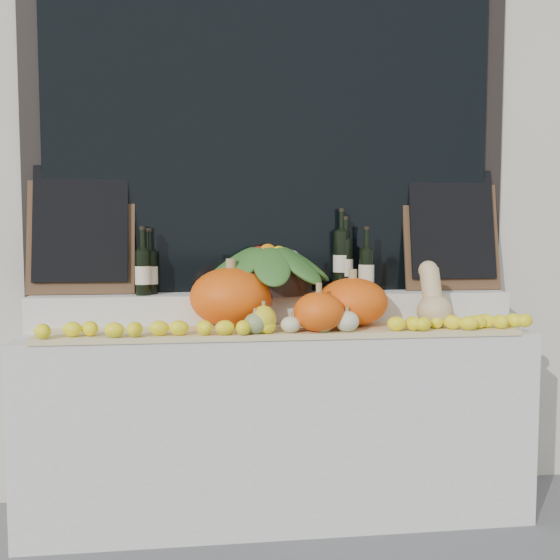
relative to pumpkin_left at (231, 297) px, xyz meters
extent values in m
cube|color=beige|center=(0.22, 0.74, 1.21)|extent=(7.00, 0.90, 4.50)
cube|color=black|center=(0.22, 0.29, 0.86)|extent=(2.40, 0.04, 2.10)
cube|color=black|center=(0.22, 0.26, 0.86)|extent=(2.20, 0.02, 2.00)
cube|color=silver|center=(0.22, 0.02, -0.60)|extent=(2.30, 0.55, 0.88)
cube|color=silver|center=(0.22, 0.17, -0.08)|extent=(2.30, 0.25, 0.16)
cube|color=tan|center=(0.22, -0.11, -0.15)|extent=(2.10, 0.32, 0.02)
ellipsoid|color=#FB5C0D|center=(0.00, 0.00, 0.00)|extent=(0.43, 0.43, 0.27)
ellipsoid|color=#FB5C0D|center=(0.56, -0.05, -0.02)|extent=(0.42, 0.42, 0.22)
ellipsoid|color=#FB5C0D|center=(0.37, -0.20, -0.05)|extent=(0.24, 0.24, 0.17)
ellipsoid|color=tan|center=(0.92, -0.14, -0.06)|extent=(0.16, 0.16, 0.15)
cylinder|color=tan|center=(0.92, -0.09, 0.05)|extent=(0.09, 0.14, 0.18)
sphere|color=tan|center=(0.92, -0.05, 0.12)|extent=(0.09, 0.09, 0.09)
ellipsoid|color=#305F1C|center=(0.38, -0.22, -0.09)|extent=(0.10, 0.10, 0.09)
cylinder|color=#917E4F|center=(0.38, -0.22, -0.04)|extent=(0.02, 0.02, 0.02)
ellipsoid|color=#305F1C|center=(0.09, -0.23, -0.09)|extent=(0.10, 0.10, 0.09)
cylinder|color=#917E4F|center=(0.09, -0.23, -0.03)|extent=(0.02, 0.02, 0.02)
ellipsoid|color=beige|center=(0.25, -0.22, -0.10)|extent=(0.09, 0.09, 0.07)
cylinder|color=#917E4F|center=(0.25, -0.22, -0.05)|extent=(0.02, 0.02, 0.02)
ellipsoid|color=yellow|center=(0.13, -0.21, -0.08)|extent=(0.11, 0.11, 0.12)
cylinder|color=#917E4F|center=(0.13, -0.21, -0.01)|extent=(0.02, 0.02, 0.02)
ellipsoid|color=beige|center=(0.49, -0.22, -0.09)|extent=(0.11, 0.11, 0.09)
cylinder|color=#917E4F|center=(0.49, -0.22, -0.03)|extent=(0.02, 0.02, 0.02)
cylinder|color=black|center=(0.19, 0.15, 0.06)|extent=(0.43, 0.43, 0.12)
cylinder|color=black|center=(-0.40, 0.13, 0.10)|extent=(0.07, 0.07, 0.21)
cylinder|color=black|center=(-0.40, 0.13, 0.26)|extent=(0.03, 0.03, 0.10)
cylinder|color=beige|center=(-0.40, 0.13, 0.09)|extent=(0.08, 0.08, 0.08)
cylinder|color=black|center=(-0.40, 0.13, 0.31)|extent=(0.03, 0.03, 0.02)
cylinder|color=black|center=(-0.38, 0.19, 0.10)|extent=(0.07, 0.07, 0.20)
cylinder|color=black|center=(-0.38, 0.19, 0.25)|extent=(0.03, 0.03, 0.10)
cylinder|color=beige|center=(-0.38, 0.19, 0.09)|extent=(0.08, 0.08, 0.08)
cylinder|color=black|center=(-0.38, 0.19, 0.31)|extent=(0.03, 0.03, 0.02)
cylinder|color=black|center=(0.56, 0.20, 0.15)|extent=(0.08, 0.08, 0.30)
cylinder|color=black|center=(0.56, 0.20, 0.35)|extent=(0.03, 0.03, 0.10)
cylinder|color=beige|center=(0.56, 0.20, 0.14)|extent=(0.08, 0.08, 0.08)
cylinder|color=black|center=(0.56, 0.20, 0.40)|extent=(0.03, 0.03, 0.02)
cylinder|color=black|center=(0.58, 0.20, 0.13)|extent=(0.07, 0.07, 0.26)
cylinder|color=black|center=(0.58, 0.20, 0.31)|extent=(0.03, 0.03, 0.10)
cylinder|color=beige|center=(0.58, 0.20, 0.12)|extent=(0.08, 0.08, 0.08)
cylinder|color=black|center=(0.58, 0.20, 0.36)|extent=(0.03, 0.03, 0.02)
cylinder|color=black|center=(0.67, 0.13, 0.10)|extent=(0.07, 0.07, 0.21)
cylinder|color=black|center=(0.67, 0.13, 0.26)|extent=(0.03, 0.03, 0.10)
cylinder|color=beige|center=(0.67, 0.13, 0.09)|extent=(0.08, 0.08, 0.08)
cylinder|color=black|center=(0.67, 0.13, 0.31)|extent=(0.03, 0.03, 0.02)
cube|color=#4C331E|center=(-0.70, 0.24, 0.31)|extent=(0.50, 0.13, 0.61)
cube|color=black|center=(-0.70, 0.22, 0.34)|extent=(0.44, 0.12, 0.55)
cube|color=#4C331E|center=(1.14, 0.24, 0.31)|extent=(0.50, 0.13, 0.61)
cube|color=black|center=(1.14, 0.22, 0.34)|extent=(0.44, 0.12, 0.55)
camera|label=1|loc=(-0.12, -2.84, 0.30)|focal=40.00mm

